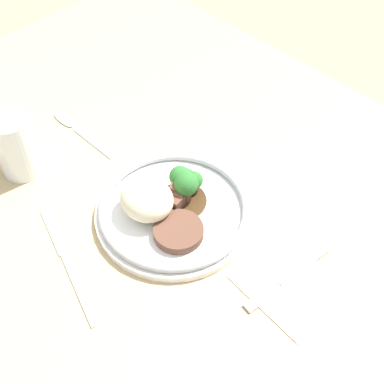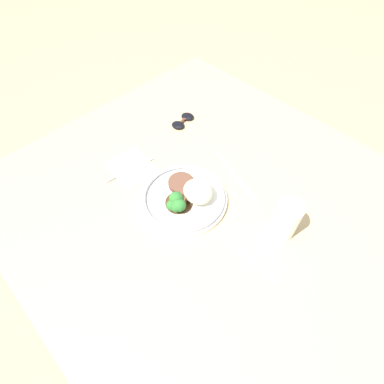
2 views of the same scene
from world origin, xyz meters
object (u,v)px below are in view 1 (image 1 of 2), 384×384
(fork, at_px, (281,284))
(knife, at_px, (65,259))
(spoon, at_px, (71,126))
(juice_glass, at_px, (16,147))
(plate, at_px, (171,206))

(fork, xyz_separation_m, knife, (0.26, 0.20, -0.00))
(knife, bearing_deg, spoon, -20.52)
(juice_glass, relative_size, knife, 0.51)
(juice_glass, distance_m, knife, 0.22)
(fork, relative_size, knife, 0.75)
(fork, relative_size, spoon, 0.98)
(juice_glass, relative_size, spoon, 0.67)
(knife, relative_size, spoon, 1.32)
(plate, distance_m, knife, 0.18)
(juice_glass, height_order, fork, juice_glass)
(plate, relative_size, knife, 1.12)
(juice_glass, xyz_separation_m, knife, (-0.20, 0.06, -0.05))
(juice_glass, bearing_deg, knife, 163.65)
(plate, relative_size, spoon, 1.48)
(fork, bearing_deg, plate, -76.59)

